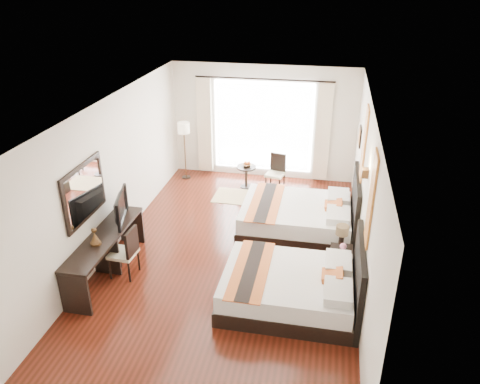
% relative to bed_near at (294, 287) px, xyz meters
% --- Properties ---
extents(floor, '(4.50, 7.50, 0.01)m').
position_rel_bed_near_xyz_m(floor, '(-1.24, 1.17, -0.32)').
color(floor, '#39140A').
rests_on(floor, ground).
extents(ceiling, '(4.50, 7.50, 0.02)m').
position_rel_bed_near_xyz_m(ceiling, '(-1.24, 1.17, 2.48)').
color(ceiling, white).
rests_on(ceiling, wall_headboard).
extents(wall_headboard, '(0.01, 7.50, 2.80)m').
position_rel_bed_near_xyz_m(wall_headboard, '(1.00, 1.17, 1.09)').
color(wall_headboard, silver).
rests_on(wall_headboard, floor).
extents(wall_desk, '(0.01, 7.50, 2.80)m').
position_rel_bed_near_xyz_m(wall_desk, '(-3.49, 1.17, 1.09)').
color(wall_desk, silver).
rests_on(wall_desk, floor).
extents(wall_window, '(4.50, 0.01, 2.80)m').
position_rel_bed_near_xyz_m(wall_window, '(-1.24, 4.92, 1.09)').
color(wall_window, silver).
rests_on(wall_window, floor).
extents(wall_entry, '(4.50, 0.01, 2.80)m').
position_rel_bed_near_xyz_m(wall_entry, '(-1.24, -2.57, 1.09)').
color(wall_entry, silver).
rests_on(wall_entry, floor).
extents(window_glass, '(2.40, 0.02, 2.20)m').
position_rel_bed_near_xyz_m(window_glass, '(-1.24, 4.90, 0.99)').
color(window_glass, white).
rests_on(window_glass, wall_window).
extents(sheer_curtain, '(2.30, 0.02, 2.10)m').
position_rel_bed_near_xyz_m(sheer_curtain, '(-1.24, 4.84, 0.99)').
color(sheer_curtain, white).
rests_on(sheer_curtain, wall_window).
extents(drape_left, '(0.35, 0.14, 2.35)m').
position_rel_bed_near_xyz_m(drape_left, '(-2.69, 4.80, 0.97)').
color(drape_left, beige).
rests_on(drape_left, floor).
extents(drape_right, '(0.35, 0.14, 2.35)m').
position_rel_bed_near_xyz_m(drape_right, '(0.21, 4.80, 0.97)').
color(drape_right, beige).
rests_on(drape_right, floor).
extents(art_panel_near, '(0.03, 0.50, 1.35)m').
position_rel_bed_near_xyz_m(art_panel_near, '(0.99, -0.00, 1.64)').
color(art_panel_near, maroon).
rests_on(art_panel_near, wall_headboard).
extents(art_panel_far, '(0.03, 0.50, 1.35)m').
position_rel_bed_near_xyz_m(art_panel_far, '(0.99, 2.29, 1.64)').
color(art_panel_far, maroon).
rests_on(art_panel_far, wall_headboard).
extents(wall_sconce, '(0.10, 0.14, 0.14)m').
position_rel_bed_near_xyz_m(wall_sconce, '(0.95, 0.99, 1.61)').
color(wall_sconce, '#4C321B').
rests_on(wall_sconce, wall_headboard).
extents(mirror_frame, '(0.04, 1.25, 0.95)m').
position_rel_bed_near_xyz_m(mirror_frame, '(-3.46, 0.19, 1.24)').
color(mirror_frame, black).
rests_on(mirror_frame, wall_desk).
extents(mirror_glass, '(0.01, 1.12, 0.82)m').
position_rel_bed_near_xyz_m(mirror_glass, '(-3.44, 0.19, 1.24)').
color(mirror_glass, white).
rests_on(mirror_glass, mirror_frame).
extents(bed_near, '(2.12, 1.65, 1.20)m').
position_rel_bed_near_xyz_m(bed_near, '(0.00, 0.00, 0.00)').
color(bed_near, black).
rests_on(bed_near, floor).
extents(bed_far, '(2.25, 1.76, 1.27)m').
position_rel_bed_near_xyz_m(bed_far, '(-0.06, 2.29, 0.02)').
color(bed_far, black).
rests_on(bed_far, floor).
extents(nightstand, '(0.38, 0.47, 0.45)m').
position_rel_bed_near_xyz_m(nightstand, '(0.73, 0.99, -0.08)').
color(nightstand, black).
rests_on(nightstand, floor).
extents(table_lamp, '(0.22, 0.22, 0.35)m').
position_rel_bed_near_xyz_m(table_lamp, '(0.71, 1.14, 0.43)').
color(table_lamp, black).
rests_on(table_lamp, nightstand).
extents(vase, '(0.15, 0.15, 0.15)m').
position_rel_bed_near_xyz_m(vase, '(0.73, 0.80, 0.26)').
color(vase, black).
rests_on(vase, nightstand).
extents(console_desk, '(0.50, 2.20, 0.76)m').
position_rel_bed_near_xyz_m(console_desk, '(-3.23, 0.19, 0.07)').
color(console_desk, black).
rests_on(console_desk, floor).
extents(television, '(0.35, 0.90, 0.52)m').
position_rel_bed_near_xyz_m(television, '(-3.21, 0.74, 0.70)').
color(television, black).
rests_on(television, console_desk).
extents(bronze_figurine, '(0.24, 0.24, 0.27)m').
position_rel_bed_near_xyz_m(bronze_figurine, '(-3.23, -0.08, 0.58)').
color(bronze_figurine, '#4C321B').
rests_on(bronze_figurine, console_desk).
extents(desk_chair, '(0.45, 0.45, 0.92)m').
position_rel_bed_near_xyz_m(desk_chair, '(-2.91, 0.22, -0.03)').
color(desk_chair, '#B9AF8E').
rests_on(desk_chair, floor).
extents(floor_lamp, '(0.29, 0.29, 1.45)m').
position_rel_bed_near_xyz_m(floor_lamp, '(-3.11, 4.39, 0.91)').
color(floor_lamp, black).
rests_on(floor_lamp, floor).
extents(side_table, '(0.47, 0.47, 0.54)m').
position_rel_bed_near_xyz_m(side_table, '(-1.52, 4.13, -0.04)').
color(side_table, black).
rests_on(side_table, floor).
extents(fruit_bowl, '(0.28, 0.28, 0.05)m').
position_rel_bed_near_xyz_m(fruit_bowl, '(-1.50, 4.15, 0.26)').
color(fruit_bowl, '#4D2B1B').
rests_on(fruit_bowl, side_table).
extents(window_chair, '(0.48, 0.48, 0.87)m').
position_rel_bed_near_xyz_m(window_chair, '(-0.81, 4.14, -0.04)').
color(window_chair, '#B9AF8E').
rests_on(window_chair, floor).
extents(jute_rug, '(1.21, 0.83, 0.01)m').
position_rel_bed_near_xyz_m(jute_rug, '(-1.56, 3.57, -0.30)').
color(jute_rug, tan).
rests_on(jute_rug, floor).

